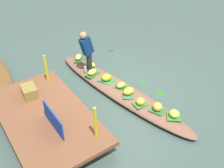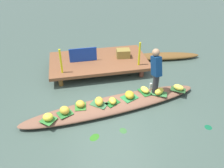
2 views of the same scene
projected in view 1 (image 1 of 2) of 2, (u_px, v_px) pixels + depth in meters
The scene contains 32 objects.
canal_water at pixel (119, 93), 7.10m from camera, with size 40.00×40.00×0.00m, color #41554B.
dock_platform at pixel (46, 116), 5.90m from camera, with size 3.20×1.80×0.37m.
vendor_boat at pixel (119, 90), 7.05m from camera, with size 4.85×0.76×0.20m, color brown.
moored_boat at pixel (2, 79), 7.46m from camera, with size 2.77×0.50×0.20m, color brown.
leaf_mat_0 at pixel (157, 110), 6.25m from camera, with size 0.34×0.29×0.01m, color #2C7531.
banana_bunch_0 at pixel (157, 107), 6.19m from camera, with size 0.24×0.22×0.20m, color gold.
leaf_mat_1 at pixel (92, 74), 7.48m from camera, with size 0.41×0.24×0.01m, color #22672A.
banana_bunch_1 at pixel (92, 72), 7.44m from camera, with size 0.29×0.19×0.15m, color #F4E54A.
leaf_mat_2 at pixel (174, 116), 6.06m from camera, with size 0.32×0.31×0.01m, color #347F34.
banana_bunch_2 at pixel (174, 114), 6.01m from camera, with size 0.23×0.24×0.18m, color yellow.
leaf_mat_3 at pixel (140, 104), 6.42m from camera, with size 0.33×0.28×0.01m, color #377E2D.
banana_bunch_3 at pixel (140, 101), 6.37m from camera, with size 0.24×0.21×0.17m, color gold.
leaf_mat_4 at pixel (106, 80), 7.24m from camera, with size 0.41×0.32×0.01m, color #2A8542.
banana_bunch_4 at pixel (106, 77), 7.19m from camera, with size 0.29×0.24×0.18m, color gold.
leaf_mat_5 at pixel (128, 94), 6.74m from camera, with size 0.42×0.27×0.01m, color #377043.
banana_bunch_5 at pixel (128, 91), 6.68m from camera, with size 0.30×0.21×0.19m, color yellow.
leaf_mat_6 at pixel (121, 87), 6.98m from camera, with size 0.36×0.24×0.01m, color #1E6727.
banana_bunch_6 at pixel (121, 85), 6.94m from camera, with size 0.26×0.18×0.14m, color yellow.
leaf_mat_7 at pixel (79, 59), 8.16m from camera, with size 0.41×0.24×0.01m, color #295629.
banana_bunch_7 at pixel (78, 57), 8.12m from camera, with size 0.29×0.18×0.15m, color #E6D84A.
leaf_mat_8 at pixel (90, 67), 7.79m from camera, with size 0.44×0.24×0.01m, color #36783D.
banana_bunch_8 at pixel (90, 65), 7.75m from camera, with size 0.31×0.18×0.17m, color yellow.
vendor_person at pixel (87, 49), 7.25m from camera, with size 0.24×0.43×1.25m.
water_bottle at pixel (85, 69), 7.52m from camera, with size 0.06×0.06×0.19m, color silver.
market_banner at pixel (53, 120), 5.40m from camera, with size 0.89×0.03×0.46m, color #15389D.
railing_post_west at pixel (95, 122), 5.13m from camera, with size 0.06×0.06×0.76m, color yellow.
railing_post_east at pixel (46, 68), 6.71m from camera, with size 0.06×0.06×0.76m, color yellow.
produce_crate at pixel (29, 91), 6.33m from camera, with size 0.44×0.32×0.28m, color olive.
drifting_plant_0 at pixel (161, 93), 7.12m from camera, with size 0.26×0.19×0.01m, color #2E731C.
drifting_plant_1 at pixel (97, 35), 10.04m from camera, with size 0.21×0.10×0.01m, color #317B23.
drifting_plant_2 at pixel (111, 51), 9.03m from camera, with size 0.18×0.18×0.01m, color #105B37.
drifting_plant_3 at pixel (142, 81), 7.54m from camera, with size 0.20×0.17×0.01m, color #356A32.
Camera 1 is at (-4.47, 3.36, 4.39)m, focal length 41.78 mm.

